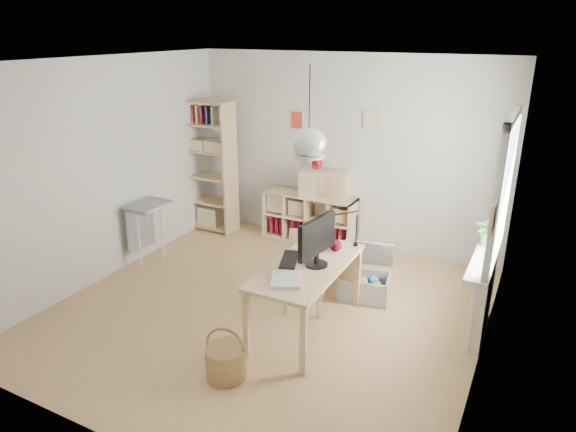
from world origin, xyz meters
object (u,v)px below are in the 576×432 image
at_px(desk, 307,273).
at_px(monitor, 317,239).
at_px(tall_bookshelf, 208,161).
at_px(storage_chest, 365,281).
at_px(chair, 306,266).
at_px(cube_shelf, 309,220).
at_px(drawer_chest, 324,184).

distance_m(desk, monitor, 0.39).
relative_size(tall_bookshelf, storage_chest, 2.70).
bearing_deg(chair, cube_shelf, 98.99).
bearing_deg(cube_shelf, chair, -65.87).
distance_m(storage_chest, drawer_chest, 1.79).
bearing_deg(cube_shelf, drawer_chest, -9.21).
distance_m(cube_shelf, chair, 1.98).
distance_m(monitor, drawer_chest, 2.33).
bearing_deg(monitor, cube_shelf, 126.11).
bearing_deg(chair, drawer_chest, 92.31).
distance_m(cube_shelf, drawer_chest, 0.67).
relative_size(cube_shelf, monitor, 2.42).
bearing_deg(drawer_chest, tall_bookshelf, 178.18).
height_order(chair, storage_chest, chair).
height_order(storage_chest, drawer_chest, drawer_chest).
xyz_separation_m(cube_shelf, drawer_chest, (0.25, -0.04, 0.62)).
xyz_separation_m(cube_shelf, monitor, (1.11, -2.20, 0.73)).
bearing_deg(desk, chair, 116.57).
xyz_separation_m(chair, drawer_chest, (-0.55, 1.76, 0.41)).
bearing_deg(monitor, drawer_chest, 120.98).
height_order(desk, tall_bookshelf, tall_bookshelf).
xyz_separation_m(cube_shelf, chair, (0.81, -1.80, 0.20)).
bearing_deg(desk, storage_chest, 71.82).
height_order(cube_shelf, drawer_chest, drawer_chest).
bearing_deg(tall_bookshelf, cube_shelf, 10.19).
bearing_deg(chair, storage_chest, 29.67).
distance_m(tall_bookshelf, storage_chest, 3.19).
bearing_deg(tall_bookshelf, drawer_chest, 7.52).
xyz_separation_m(tall_bookshelf, chair, (2.37, -1.52, -0.59)).
xyz_separation_m(cube_shelf, storage_chest, (1.34, -1.28, -0.10)).
bearing_deg(drawer_chest, desk, -80.00).
bearing_deg(cube_shelf, desk, -65.39).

